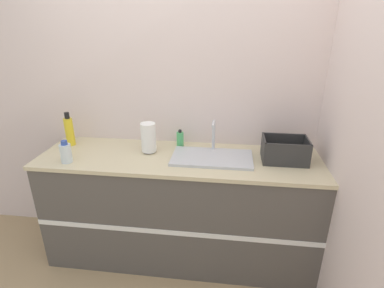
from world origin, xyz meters
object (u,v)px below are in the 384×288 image
Objects in this scene: dish_rack at (285,152)px; soap_dispenser at (180,139)px; paper_towel_roll at (149,138)px; sink at (212,156)px; bottle_clear at (66,153)px; bottle_yellow at (69,131)px.

dish_rack is 0.82m from soap_dispenser.
paper_towel_roll is at bearing -148.23° from soap_dispenser.
sink is 2.52× the size of paper_towel_roll.
bottle_clear is (-0.55, -0.25, -0.05)m from paper_towel_roll.
bottle_yellow reaches higher than paper_towel_roll.
dish_rack is at bearing -3.10° from bottle_yellow.
bottle_clear is at bearing -67.24° from bottle_yellow.
sink is 2.15× the size of bottle_yellow.
sink is 0.51m from paper_towel_roll.
dish_rack is at bearing -1.52° from paper_towel_roll.
sink is 4.11× the size of soap_dispenser.
bottle_yellow reaches higher than dish_rack.
bottle_clear is at bearing -153.23° from soap_dispenser.
paper_towel_roll is 0.74× the size of dish_rack.
paper_towel_roll reaches higher than soap_dispenser.
paper_towel_roll is 0.61m from bottle_clear.
sink is at bearing -6.06° from bottle_yellow.
bottle_clear is 1.15× the size of soap_dispenser.
bottle_clear is (-1.05, -0.19, 0.06)m from sink.
sink reaches higher than soap_dispenser.
bottle_yellow is at bearing 173.94° from sink.
dish_rack reaches higher than bottle_clear.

